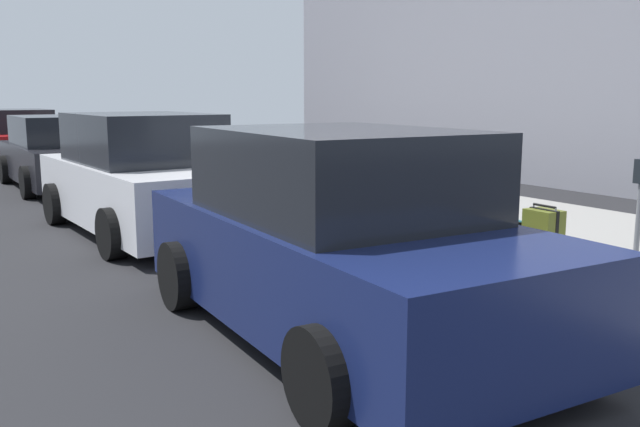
% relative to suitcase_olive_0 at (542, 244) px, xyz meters
% --- Properties ---
extents(ground_plane, '(40.00, 40.00, 0.00)m').
position_rel_suitcase_olive_0_xyz_m(ground_plane, '(3.58, 0.74, -0.49)').
color(ground_plane, black).
extents(sidewalk_curb, '(18.00, 5.00, 0.14)m').
position_rel_suitcase_olive_0_xyz_m(sidewalk_curb, '(3.58, -1.76, -0.42)').
color(sidewalk_curb, gray).
rests_on(sidewalk_curb, ground_plane).
extents(suitcase_olive_0, '(0.35, 0.27, 0.76)m').
position_rel_suitcase_olive_0_xyz_m(suitcase_olive_0, '(0.00, 0.00, 0.00)').
color(suitcase_olive_0, '#59601E').
rests_on(suitcase_olive_0, sidewalk_curb).
extents(suitcase_teal_1, '(0.45, 0.25, 0.76)m').
position_rel_suitcase_olive_0_xyz_m(suitcase_teal_1, '(0.44, 0.10, -0.08)').
color(suitcase_teal_1, '#0F606B').
rests_on(suitcase_teal_1, sidewalk_curb).
extents(suitcase_black_2, '(0.35, 0.26, 0.84)m').
position_rel_suitcase_olive_0_xyz_m(suitcase_black_2, '(0.88, 0.02, -0.06)').
color(suitcase_black_2, black).
rests_on(suitcase_black_2, sidewalk_curb).
extents(suitcase_navy_3, '(0.50, 0.23, 0.79)m').
position_rel_suitcase_olive_0_xyz_m(suitcase_navy_3, '(1.35, 0.11, -0.08)').
color(suitcase_navy_3, navy).
rests_on(suitcase_navy_3, sidewalk_curb).
extents(suitcase_silver_4, '(0.39, 0.26, 0.88)m').
position_rel_suitcase_olive_0_xyz_m(suitcase_silver_4, '(1.83, -0.01, -0.04)').
color(suitcase_silver_4, '#9EA0A8').
rests_on(suitcase_silver_4, sidewalk_curb).
extents(suitcase_red_5, '(0.50, 0.26, 0.97)m').
position_rel_suitcase_olive_0_xyz_m(suitcase_red_5, '(2.31, 0.04, 0.02)').
color(suitcase_red_5, red).
rests_on(suitcase_red_5, sidewalk_curb).
extents(suitcase_maroon_6, '(0.36, 0.21, 1.02)m').
position_rel_suitcase_olive_0_xyz_m(suitcase_maroon_6, '(2.78, 0.09, 0.03)').
color(suitcase_maroon_6, maroon).
rests_on(suitcase_maroon_6, sidewalk_curb).
extents(suitcase_olive_7, '(0.50, 0.26, 0.95)m').
position_rel_suitcase_olive_0_xyz_m(suitcase_olive_7, '(3.25, 0.11, -0.00)').
color(suitcase_olive_7, '#59601E').
rests_on(suitcase_olive_7, sidewalk_curb).
extents(suitcase_teal_8, '(0.48, 0.26, 0.86)m').
position_rel_suitcase_olive_0_xyz_m(suitcase_teal_8, '(3.78, -0.05, -0.08)').
color(suitcase_teal_8, '#0F606B').
rests_on(suitcase_teal_8, sidewalk_curb).
extents(fire_hydrant, '(0.39, 0.21, 0.73)m').
position_rel_suitcase_olive_0_xyz_m(fire_hydrant, '(4.76, 0.03, 0.03)').
color(fire_hydrant, '#99999E').
rests_on(fire_hydrant, sidewalk_curb).
extents(bollard_post, '(0.15, 0.15, 0.74)m').
position_rel_suitcase_olive_0_xyz_m(bollard_post, '(5.53, 0.18, 0.02)').
color(bollard_post, brown).
rests_on(bollard_post, sidewalk_curb).
extents(parking_meter, '(0.12, 0.09, 1.27)m').
position_rel_suitcase_olive_0_xyz_m(parking_meter, '(-0.88, -0.22, 0.47)').
color(parking_meter, slate).
rests_on(parking_meter, sidewalk_curb).
extents(parked_car_navy_0, '(4.39, 2.24, 1.71)m').
position_rel_suitcase_olive_0_xyz_m(parked_car_navy_0, '(0.03, 2.45, 0.30)').
color(parked_car_navy_0, '#141E4C').
rests_on(parked_car_navy_0, ground_plane).
extents(parked_car_white_1, '(4.55, 2.19, 1.72)m').
position_rel_suitcase_olive_0_xyz_m(parked_car_white_1, '(5.13, 2.45, 0.31)').
color(parked_car_white_1, silver).
rests_on(parked_car_white_1, ground_plane).
extents(parked_car_charcoal_2, '(4.47, 2.00, 1.54)m').
position_rel_suitcase_olive_0_xyz_m(parked_car_charcoal_2, '(10.90, 2.45, 0.23)').
color(parked_car_charcoal_2, black).
rests_on(parked_car_charcoal_2, ground_plane).
extents(parked_car_red_3, '(4.55, 2.08, 1.58)m').
position_rel_suitcase_olive_0_xyz_m(parked_car_red_3, '(16.43, 2.45, 0.25)').
color(parked_car_red_3, '#AD1619').
rests_on(parked_car_red_3, ground_plane).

